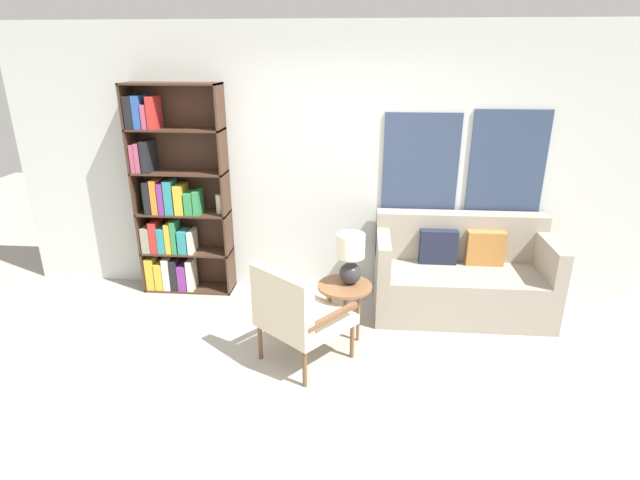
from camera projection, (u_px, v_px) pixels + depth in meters
ground_plane at (301, 408)px, 3.60m from camera, size 14.00×14.00×0.00m
wall_back at (327, 165)px, 5.02m from camera, size 6.40×0.08×2.70m
bookshelf at (172, 205)px, 5.11m from camera, size 0.93×0.30×2.15m
armchair at (295, 312)px, 3.95m from camera, size 0.87×0.87×0.86m
couch at (461, 277)px, 4.87m from camera, size 1.65×0.81×0.93m
side_table at (345, 291)px, 4.37m from camera, size 0.48×0.48×0.51m
table_lamp at (351, 256)px, 4.29m from camera, size 0.24×0.24×0.46m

